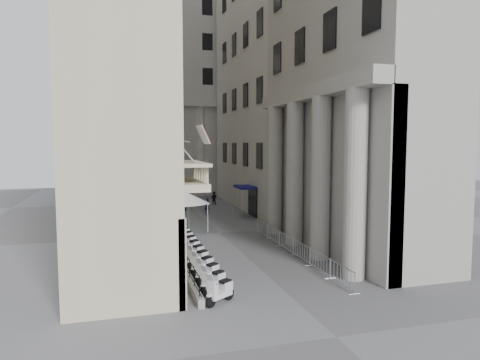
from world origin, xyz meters
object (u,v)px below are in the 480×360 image
Objects in this scene: scooter_0 at (220,304)px; pedestrian_a at (207,206)px; street_lamp at (169,172)px; info_kiosk at (173,219)px; security_tent at (192,198)px; pedestrian_b at (214,198)px.

pedestrian_a reaches higher than scooter_0.
street_lamp is 4.15× the size of info_kiosk.
security_tent is 9.04m from pedestrian_a.
security_tent is at bearing -42.75° from info_kiosk.
street_lamp is (-0.84, 8.03, 1.54)m from security_tent.
info_kiosk is at bearing 128.43° from security_tent.
pedestrian_a is (4.23, 23.89, 0.83)m from scooter_0.
street_lamp is 4.47× the size of pedestrian_a.
info_kiosk is 1.08× the size of pedestrian_a.
scooter_0 is 0.98× the size of pedestrian_b.
pedestrian_a is 6.74m from pedestrian_b.
info_kiosk is (-0.48, -6.36, -3.46)m from street_lamp.
scooter_0 is at bearing -97.10° from street_lamp.
pedestrian_a is (2.93, 8.31, -2.00)m from security_tent.
pedestrian_a reaches higher than pedestrian_b.
street_lamp is at bearing -35.41° from scooter_0.
info_kiosk reaches higher than scooter_0.
security_tent is 2.71× the size of pedestrian_b.
pedestrian_b reaches higher than scooter_0.
pedestrian_b is (2.10, 6.41, -0.06)m from pedestrian_a.
info_kiosk is at bearing -100.30° from street_lamp.
security_tent reaches higher than info_kiosk.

